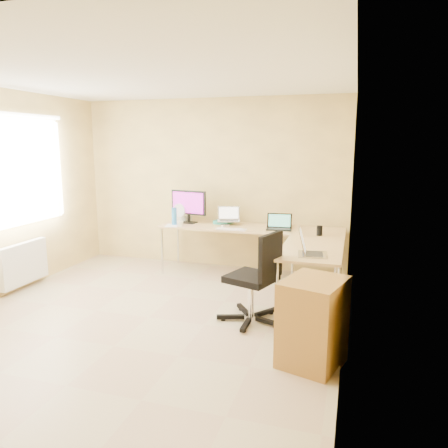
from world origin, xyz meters
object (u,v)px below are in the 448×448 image
(desk_return, at_px, (311,278))
(laptop_center, at_px, (229,214))
(monitor, at_px, (189,207))
(mug, at_px, (180,224))
(laptop_black, at_px, (279,222))
(desk_fan, at_px, (181,214))
(keyboard, at_px, (231,229))
(office_chair, at_px, (251,277))
(cabinet, at_px, (313,324))
(laptop_return, at_px, (313,244))
(water_bottle, at_px, (174,216))
(desk_main, at_px, (250,251))

(desk_return, height_order, laptop_center, laptop_center)
(monitor, distance_m, mug, 0.39)
(desk_return, height_order, laptop_black, laptop_black)
(laptop_center, bearing_deg, desk_fan, 165.43)
(monitor, xyz_separation_m, keyboard, (0.77, -0.33, -0.24))
(desk_fan, xyz_separation_m, office_chair, (1.52, -1.67, -0.36))
(monitor, xyz_separation_m, mug, (-0.00, -0.33, -0.21))
(keyboard, distance_m, mug, 0.77)
(office_chair, bearing_deg, laptop_black, 107.18)
(laptop_black, bearing_deg, office_chair, -97.44)
(desk_return, distance_m, mug, 2.12)
(laptop_black, relative_size, cabinet, 0.43)
(desk_return, height_order, laptop_return, laptop_return)
(laptop_center, relative_size, office_chair, 0.32)
(keyboard, bearing_deg, monitor, 154.81)
(monitor, height_order, keyboard, monitor)
(laptop_center, bearing_deg, mug, -163.55)
(keyboard, bearing_deg, office_chair, -66.82)
(cabinet, bearing_deg, mug, 152.39)
(desk_fan, height_order, laptop_return, desk_fan)
(water_bottle, bearing_deg, mug, -39.06)
(laptop_center, relative_size, laptop_black, 0.94)
(mug, distance_m, laptop_return, 2.25)
(office_chair, xyz_separation_m, cabinet, (0.73, -0.72, -0.14))
(desk_return, relative_size, keyboard, 3.06)
(monitor, relative_size, keyboard, 1.38)
(desk_fan, bearing_deg, keyboard, -9.64)
(desk_return, bearing_deg, monitor, 152.02)
(water_bottle, distance_m, laptop_return, 2.43)
(office_chair, relative_size, cabinet, 1.26)
(laptop_center, height_order, keyboard, laptop_center)
(monitor, bearing_deg, desk_fan, 175.34)
(desk_return, relative_size, laptop_black, 3.74)
(monitor, height_order, laptop_black, monitor)
(monitor, height_order, cabinet, monitor)
(desk_return, height_order, mug, mug)
(keyboard, xyz_separation_m, desk_fan, (-0.92, 0.37, 0.12))
(monitor, xyz_separation_m, laptop_return, (1.99, -1.39, -0.13))
(desk_main, distance_m, laptop_black, 0.64)
(mug, bearing_deg, laptop_black, 9.41)
(desk_fan, height_order, office_chair, office_chair)
(laptop_black, distance_m, office_chair, 1.56)
(laptop_black, distance_m, mug, 1.42)
(laptop_center, xyz_separation_m, office_chair, (0.75, -1.68, -0.39))
(laptop_black, bearing_deg, desk_main, 164.98)
(laptop_center, distance_m, office_chair, 1.88)
(monitor, bearing_deg, office_chair, -39.92)
(laptop_center, distance_m, cabinet, 2.87)
(desk_main, bearing_deg, laptop_return, -53.10)
(laptop_black, relative_size, keyboard, 0.82)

